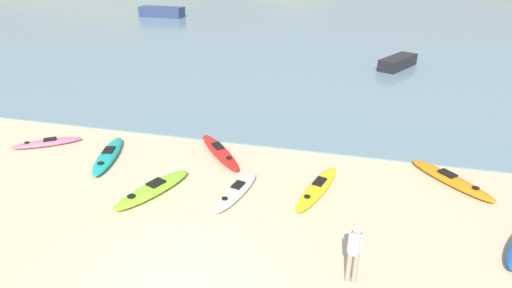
{
  "coord_description": "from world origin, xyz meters",
  "views": [
    {
      "loc": [
        3.53,
        -6.32,
        7.29
      ],
      "look_at": [
        0.08,
        7.45,
        0.5
      ],
      "focal_mm": 28.0,
      "sensor_mm": 36.0,
      "label": 1
    }
  ],
  "objects_px": {
    "kayak_on_sand_7": "(153,189)",
    "kayak_on_sand_0": "(317,188)",
    "kayak_on_sand_2": "(108,155)",
    "person_near_foreground": "(354,250)",
    "kayak_on_sand_6": "(220,151)",
    "kayak_on_sand_3": "(451,179)",
    "moored_boat_0": "(398,62)",
    "kayak_on_sand_1": "(236,191)",
    "moored_boat_1": "(162,12)",
    "kayak_on_sand_4": "(47,143)"
  },
  "relations": [
    {
      "from": "kayak_on_sand_1",
      "to": "kayak_on_sand_4",
      "type": "relative_size",
      "value": 1.1
    },
    {
      "from": "kayak_on_sand_3",
      "to": "kayak_on_sand_6",
      "type": "height_order",
      "value": "kayak_on_sand_6"
    },
    {
      "from": "kayak_on_sand_3",
      "to": "person_near_foreground",
      "type": "height_order",
      "value": "person_near_foreground"
    },
    {
      "from": "kayak_on_sand_3",
      "to": "kayak_on_sand_6",
      "type": "relative_size",
      "value": 0.93
    },
    {
      "from": "kayak_on_sand_2",
      "to": "kayak_on_sand_7",
      "type": "height_order",
      "value": "kayak_on_sand_7"
    },
    {
      "from": "person_near_foreground",
      "to": "kayak_on_sand_4",
      "type": "bearing_deg",
      "value": 159.31
    },
    {
      "from": "moored_boat_0",
      "to": "kayak_on_sand_6",
      "type": "bearing_deg",
      "value": -116.45
    },
    {
      "from": "kayak_on_sand_0",
      "to": "kayak_on_sand_3",
      "type": "height_order",
      "value": "kayak_on_sand_0"
    },
    {
      "from": "kayak_on_sand_1",
      "to": "kayak_on_sand_3",
      "type": "distance_m",
      "value": 7.53
    },
    {
      "from": "kayak_on_sand_6",
      "to": "moored_boat_1",
      "type": "xyz_separation_m",
      "value": [
        -19.32,
        34.4,
        0.51
      ]
    },
    {
      "from": "kayak_on_sand_0",
      "to": "person_near_foreground",
      "type": "distance_m",
      "value": 4.17
    },
    {
      "from": "kayak_on_sand_4",
      "to": "kayak_on_sand_0",
      "type": "bearing_deg",
      "value": -4.36
    },
    {
      "from": "kayak_on_sand_1",
      "to": "kayak_on_sand_6",
      "type": "bearing_deg",
      "value": 119.14
    },
    {
      "from": "moored_boat_0",
      "to": "kayak_on_sand_2",
      "type": "bearing_deg",
      "value": -125.1
    },
    {
      "from": "kayak_on_sand_2",
      "to": "kayak_on_sand_6",
      "type": "relative_size",
      "value": 1.09
    },
    {
      "from": "kayak_on_sand_4",
      "to": "moored_boat_1",
      "type": "xyz_separation_m",
      "value": [
        -12.01,
        35.32,
        0.55
      ]
    },
    {
      "from": "kayak_on_sand_1",
      "to": "kayak_on_sand_2",
      "type": "bearing_deg",
      "value": 166.74
    },
    {
      "from": "kayak_on_sand_4",
      "to": "kayak_on_sand_6",
      "type": "relative_size",
      "value": 0.83
    },
    {
      "from": "kayak_on_sand_4",
      "to": "moored_boat_0",
      "type": "height_order",
      "value": "moored_boat_0"
    },
    {
      "from": "kayak_on_sand_6",
      "to": "kayak_on_sand_7",
      "type": "relative_size",
      "value": 0.98
    },
    {
      "from": "kayak_on_sand_2",
      "to": "kayak_on_sand_3",
      "type": "bearing_deg",
      "value": 5.69
    },
    {
      "from": "kayak_on_sand_1",
      "to": "kayak_on_sand_3",
      "type": "bearing_deg",
      "value": 20.16
    },
    {
      "from": "kayak_on_sand_2",
      "to": "kayak_on_sand_4",
      "type": "bearing_deg",
      "value": 172.26
    },
    {
      "from": "kayak_on_sand_0",
      "to": "person_near_foreground",
      "type": "relative_size",
      "value": 1.92
    },
    {
      "from": "kayak_on_sand_1",
      "to": "moored_boat_1",
      "type": "xyz_separation_m",
      "value": [
        -20.81,
        37.08,
        0.51
      ]
    },
    {
      "from": "kayak_on_sand_7",
      "to": "moored_boat_1",
      "type": "relative_size",
      "value": 0.55
    },
    {
      "from": "kayak_on_sand_0",
      "to": "moored_boat_1",
      "type": "bearing_deg",
      "value": 122.9
    },
    {
      "from": "kayak_on_sand_7",
      "to": "kayak_on_sand_0",
      "type": "bearing_deg",
      "value": 14.95
    },
    {
      "from": "kayak_on_sand_0",
      "to": "kayak_on_sand_7",
      "type": "height_order",
      "value": "kayak_on_sand_7"
    },
    {
      "from": "kayak_on_sand_1",
      "to": "moored_boat_1",
      "type": "height_order",
      "value": "moored_boat_1"
    },
    {
      "from": "moored_boat_0",
      "to": "moored_boat_1",
      "type": "bearing_deg",
      "value": 145.26
    },
    {
      "from": "kayak_on_sand_6",
      "to": "kayak_on_sand_4",
      "type": "bearing_deg",
      "value": -172.86
    },
    {
      "from": "moored_boat_0",
      "to": "kayak_on_sand_0",
      "type": "bearing_deg",
      "value": -101.95
    },
    {
      "from": "kayak_on_sand_0",
      "to": "moored_boat_0",
      "type": "relative_size",
      "value": 0.86
    },
    {
      "from": "person_near_foreground",
      "to": "kayak_on_sand_2",
      "type": "bearing_deg",
      "value": 155.39
    },
    {
      "from": "kayak_on_sand_6",
      "to": "kayak_on_sand_7",
      "type": "height_order",
      "value": "kayak_on_sand_6"
    },
    {
      "from": "kayak_on_sand_2",
      "to": "kayak_on_sand_0",
      "type": "bearing_deg",
      "value": -3.05
    },
    {
      "from": "kayak_on_sand_1",
      "to": "kayak_on_sand_4",
      "type": "height_order",
      "value": "kayak_on_sand_1"
    },
    {
      "from": "kayak_on_sand_2",
      "to": "moored_boat_1",
      "type": "height_order",
      "value": "moored_boat_1"
    },
    {
      "from": "kayak_on_sand_6",
      "to": "kayak_on_sand_0",
      "type": "bearing_deg",
      "value": -23.58
    },
    {
      "from": "kayak_on_sand_0",
      "to": "kayak_on_sand_2",
      "type": "height_order",
      "value": "kayak_on_sand_0"
    },
    {
      "from": "kayak_on_sand_2",
      "to": "kayak_on_sand_1",
      "type": "bearing_deg",
      "value": -13.26
    },
    {
      "from": "kayak_on_sand_3",
      "to": "moored_boat_1",
      "type": "relative_size",
      "value": 0.5
    },
    {
      "from": "kayak_on_sand_6",
      "to": "moored_boat_0",
      "type": "distance_m",
      "value": 17.45
    },
    {
      "from": "kayak_on_sand_2",
      "to": "moored_boat_0",
      "type": "relative_size",
      "value": 0.88
    },
    {
      "from": "kayak_on_sand_2",
      "to": "person_near_foreground",
      "type": "relative_size",
      "value": 1.96
    },
    {
      "from": "kayak_on_sand_2",
      "to": "kayak_on_sand_4",
      "type": "relative_size",
      "value": 1.32
    },
    {
      "from": "kayak_on_sand_2",
      "to": "moored_boat_0",
      "type": "bearing_deg",
      "value": 54.9
    },
    {
      "from": "kayak_on_sand_3",
      "to": "kayak_on_sand_4",
      "type": "relative_size",
      "value": 1.13
    },
    {
      "from": "kayak_on_sand_2",
      "to": "moored_boat_1",
      "type": "bearing_deg",
      "value": 112.99
    }
  ]
}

